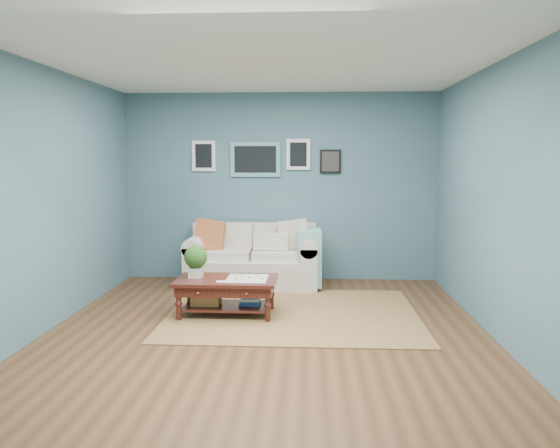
{
  "coord_description": "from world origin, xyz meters",
  "views": [
    {
      "loc": [
        0.42,
        -5.41,
        1.76
      ],
      "look_at": [
        0.08,
        1.0,
        0.99
      ],
      "focal_mm": 35.0,
      "sensor_mm": 36.0,
      "label": 1
    }
  ],
  "objects": [
    {
      "name": "room_shell",
      "position": [
        -0.01,
        0.06,
        1.36
      ],
      "size": [
        5.0,
        5.02,
        2.7
      ],
      "color": "brown",
      "rests_on": "ground"
    },
    {
      "name": "loveseat",
      "position": [
        -0.28,
        2.02,
        0.39
      ],
      "size": [
        1.84,
        0.84,
        0.95
      ],
      "color": "beige",
      "rests_on": "ground"
    },
    {
      "name": "area_rug",
      "position": [
        0.24,
        0.64,
        0.01
      ],
      "size": [
        2.81,
        2.25,
        0.01
      ],
      "primitive_type": "cube",
      "color": "brown",
      "rests_on": "ground"
    },
    {
      "name": "coffee_table",
      "position": [
        -0.56,
        0.56,
        0.35
      ],
      "size": [
        1.13,
        0.66,
        0.79
      ],
      "rotation": [
        0.0,
        0.0,
        -0.01
      ],
      "color": "#350909",
      "rests_on": "ground"
    }
  ]
}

